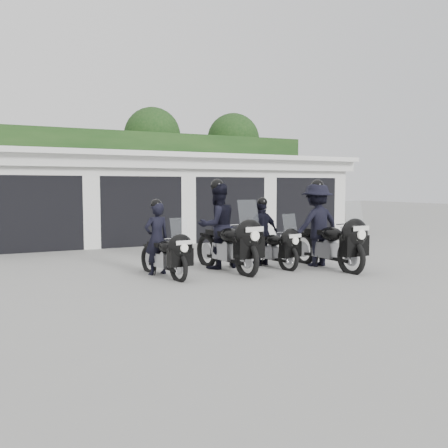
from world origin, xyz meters
name	(u,v)px	position (x,y,z in m)	size (l,w,h in m)	color
ground	(214,276)	(0.00, 0.00, 0.00)	(80.00, 80.00, 0.00)	gray
garage_block	(122,199)	(0.00, 8.06, 1.42)	(16.40, 6.80, 2.96)	white
background_vegetation	(104,167)	(0.37, 12.92, 2.77)	(20.00, 3.90, 5.80)	black
police_bike_a	(163,245)	(-1.00, 0.40, 0.66)	(0.79, 1.90, 1.67)	black
police_bike_b	(222,230)	(0.47, 0.59, 0.89)	(1.06, 2.42, 2.12)	black
police_bike_c	(267,236)	(1.63, 0.58, 0.71)	(0.99, 1.91, 1.68)	black
police_bike_d	(322,229)	(2.72, -0.10, 0.90)	(1.31, 2.42, 2.11)	black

